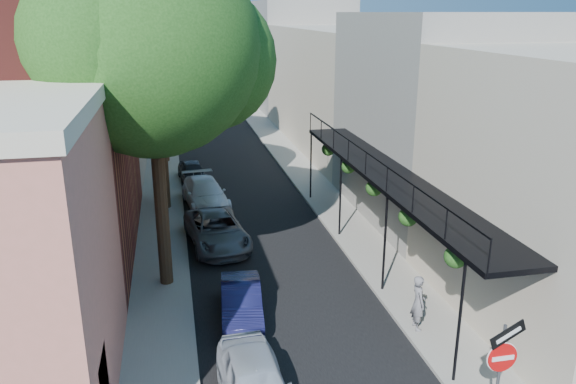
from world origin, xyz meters
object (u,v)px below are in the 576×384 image
parked_car_a (255,384)px  sign_post (502,362)px  parked_car_e (193,172)px  parked_car_c (217,230)px  pedestrian (418,302)px  oak_mid (165,58)px  oak_near (165,50)px  oak_far (165,25)px  parked_car_d (205,194)px  parked_car_b (241,302)px

parked_car_a → sign_post: bearing=-26.6°
parked_car_e → parked_car_a: bearing=-94.7°
parked_car_c → parked_car_e: bearing=86.9°
sign_post → pedestrian: size_ratio=1.78×
oak_mid → oak_near: bearing=-89.6°
oak_mid → parked_car_a: 16.49m
sign_post → oak_far: (-6.51, 26.30, 6.22)m
oak_near → oak_mid: bearing=90.4°
oak_near → parked_car_d: oak_near is taller
parked_car_a → parked_car_b: size_ratio=1.11×
parked_car_a → oak_mid: bearing=93.4°
parked_car_e → pedestrian: (5.75, -16.80, 0.38)m
oak_near → oak_mid: oak_near is taller
oak_mid → parked_car_c: bearing=-72.2°
parked_car_e → oak_mid: bearing=-111.3°
oak_far → pedestrian: bearing=-72.8°
parked_car_b → parked_car_e: size_ratio=1.02×
oak_near → parked_car_a: 10.28m
parked_car_c → parked_car_b: bearing=-94.3°
oak_near → parked_car_b: size_ratio=3.31×
parked_car_a → parked_car_c: size_ratio=0.83×
pedestrian → parked_car_a: bearing=118.0°
parked_car_c → parked_car_e: (-0.56, 9.12, -0.06)m
oak_near → parked_car_c: size_ratio=2.47×
sign_post → pedestrian: (0.24, 4.50, -1.08)m
oak_near → parked_car_d: bearing=79.6°
parked_car_e → pedestrian: pedestrian is taller
parked_car_b → pedestrian: size_ratio=2.05×
oak_mid → parked_car_c: (1.63, -5.07, -6.41)m
parked_car_b → parked_car_d: size_ratio=0.76×
oak_far → oak_mid: bearing=-90.4°
sign_post → parked_car_d: bearing=106.6°
parked_car_c → parked_car_e: size_ratio=1.36×
oak_mid → oak_far: 9.12m
oak_far → parked_car_c: size_ratio=2.58×
parked_car_d → parked_car_e: parked_car_d is taller
oak_near → oak_far: bearing=90.0°
oak_far → parked_car_e: 9.21m
oak_near → parked_car_e: size_ratio=3.36×
parked_car_b → parked_car_c: 5.92m
sign_post → parked_car_c: 13.23m
oak_far → parked_car_c: (1.56, -14.11, -7.62)m
oak_near → parked_car_b: (1.81, -3.02, -7.31)m
parked_car_d → sign_post: bearing=-80.2°
oak_mid → pedestrian: 15.69m
oak_far → parked_car_b: oak_far is taller
parked_car_e → parked_car_c: bearing=-93.0°
oak_near → pedestrian: (6.77, -4.78, -6.92)m
oak_near → parked_car_a: size_ratio=2.99×
parked_car_b → parked_car_e: (-0.79, 15.04, 0.01)m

